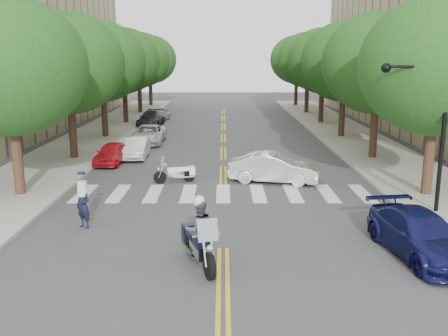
{
  "coord_description": "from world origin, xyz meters",
  "views": [
    {
      "loc": [
        0.01,
        -14.87,
        5.97
      ],
      "look_at": [
        0.03,
        5.89,
        1.3
      ],
      "focal_mm": 40.0,
      "sensor_mm": 36.0,
      "label": 1
    }
  ],
  "objects_px": {
    "officer_standing": "(83,206)",
    "convertible": "(274,168)",
    "motorcycle_parked": "(178,173)",
    "motorcycle_police": "(199,234)",
    "sedan_blue": "(420,235)"
  },
  "relations": [
    {
      "from": "officer_standing",
      "to": "convertible",
      "type": "distance_m",
      "value": 9.84
    },
    {
      "from": "motorcycle_parked",
      "to": "officer_standing",
      "type": "relative_size",
      "value": 1.21
    },
    {
      "from": "motorcycle_police",
      "to": "sedan_blue",
      "type": "height_order",
      "value": "motorcycle_police"
    },
    {
      "from": "officer_standing",
      "to": "convertible",
      "type": "xyz_separation_m",
      "value": [
        7.38,
        6.5,
        -0.11
      ]
    },
    {
      "from": "officer_standing",
      "to": "sedan_blue",
      "type": "height_order",
      "value": "officer_standing"
    },
    {
      "from": "motorcycle_parked",
      "to": "sedan_blue",
      "type": "relative_size",
      "value": 0.43
    },
    {
      "from": "motorcycle_police",
      "to": "convertible",
      "type": "bearing_deg",
      "value": -126.4
    },
    {
      "from": "motorcycle_police",
      "to": "officer_standing",
      "type": "bearing_deg",
      "value": -55.84
    },
    {
      "from": "motorcycle_parked",
      "to": "convertible",
      "type": "distance_m",
      "value": 4.63
    },
    {
      "from": "officer_standing",
      "to": "motorcycle_police",
      "type": "bearing_deg",
      "value": -2.09
    },
    {
      "from": "motorcycle_parked",
      "to": "convertible",
      "type": "bearing_deg",
      "value": -107.09
    },
    {
      "from": "motorcycle_police",
      "to": "convertible",
      "type": "xyz_separation_m",
      "value": [
        3.14,
        9.73,
        -0.23
      ]
    },
    {
      "from": "motorcycle_parked",
      "to": "sedan_blue",
      "type": "bearing_deg",
      "value": -154.61
    },
    {
      "from": "convertible",
      "to": "motorcycle_police",
      "type": "bearing_deg",
      "value": 175.77
    },
    {
      "from": "sedan_blue",
      "to": "officer_standing",
      "type": "bearing_deg",
      "value": 158.64
    }
  ]
}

